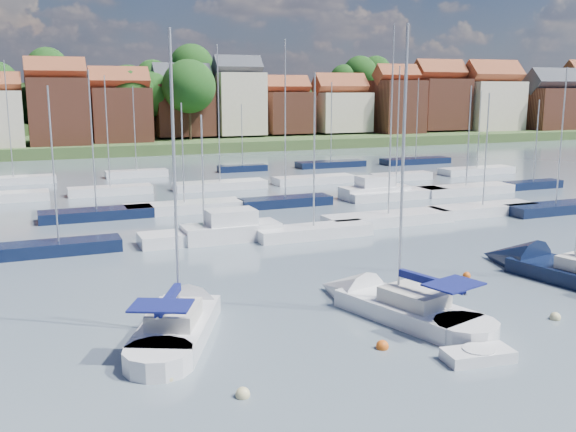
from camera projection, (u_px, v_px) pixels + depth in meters
name	position (u px, v px, depth m)	size (l,w,h in m)	color
ground	(223.00, 194.00, 66.73)	(260.00, 260.00, 0.00)	#4A5965
sailboat_left	(183.00, 320.00, 29.43)	(7.03, 10.74, 14.40)	silver
sailboat_centre	(386.00, 305.00, 31.53)	(5.83, 11.26, 14.84)	silver
sailboat_navy	(556.00, 271.00, 37.46)	(5.79, 13.02, 17.41)	black
tender	(478.00, 355.00, 25.81)	(2.96, 1.65, 0.61)	silver
buoy_a	(169.00, 380.00, 24.12)	(0.45, 0.45, 0.45)	beige
buoy_b	(243.00, 397.00, 22.82)	(0.53, 0.53, 0.53)	beige
buoy_c	(382.00, 349.00, 27.07)	(0.55, 0.55, 0.55)	#D85914
buoy_d	(555.00, 319.00, 30.51)	(0.51, 0.51, 0.51)	beige
buoy_e	(467.00, 277.00, 37.34)	(0.46, 0.46, 0.46)	#D85914
marina_field	(256.00, 196.00, 62.95)	(79.62, 41.41, 15.93)	silver
far_shore_town	(119.00, 116.00, 150.81)	(212.46, 90.00, 22.27)	#405128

